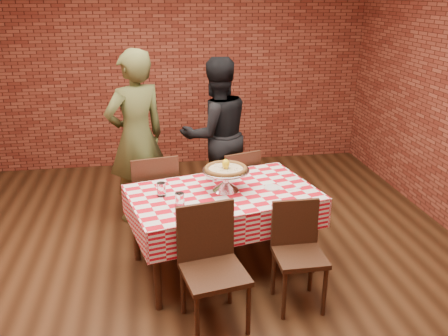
{
  "coord_description": "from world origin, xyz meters",
  "views": [
    {
      "loc": [
        -0.35,
        -3.68,
        2.43
      ],
      "look_at": [
        0.28,
        0.22,
        0.93
      ],
      "focal_mm": 37.65,
      "sensor_mm": 36.0,
      "label": 1
    }
  ],
  "objects": [
    {
      "name": "ground",
      "position": [
        0.0,
        0.0,
        0.0
      ],
      "size": [
        6.0,
        6.0,
        0.0
      ],
      "primitive_type": "plane",
      "color": "black",
      "rests_on": "ground"
    },
    {
      "name": "back_wall",
      "position": [
        0.0,
        3.0,
        1.45
      ],
      "size": [
        5.5,
        0.0,
        5.5
      ],
      "primitive_type": "plane",
      "rotation": [
        1.57,
        0.0,
        0.0
      ],
      "color": "maroon",
      "rests_on": "ground"
    },
    {
      "name": "table",
      "position": [
        0.24,
        0.08,
        0.38
      ],
      "size": [
        1.78,
        1.3,
        0.75
      ],
      "primitive_type": "cube",
      "rotation": [
        0.0,
        0.0,
        0.22
      ],
      "color": "#3D2112",
      "rests_on": "ground"
    },
    {
      "name": "tablecloth",
      "position": [
        0.24,
        0.08,
        0.62
      ],
      "size": [
        1.82,
        1.34,
        0.28
      ],
      "primitive_type": null,
      "rotation": [
        0.0,
        0.0,
        0.22
      ],
      "color": "red",
      "rests_on": "table"
    },
    {
      "name": "pizza_stand",
      "position": [
        0.28,
        0.12,
        0.85
      ],
      "size": [
        0.44,
        0.44,
        0.19
      ],
      "primitive_type": null,
      "rotation": [
        0.0,
        0.0,
        -0.03
      ],
      "color": "silver",
      "rests_on": "tablecloth"
    },
    {
      "name": "pizza",
      "position": [
        0.28,
        0.12,
        0.95
      ],
      "size": [
        0.39,
        0.39,
        0.03
      ],
      "primitive_type": "cylinder",
      "rotation": [
        0.0,
        0.0,
        -0.03
      ],
      "color": "beige",
      "rests_on": "pizza_stand"
    },
    {
      "name": "lemon",
      "position": [
        0.28,
        0.12,
        1.0
      ],
      "size": [
        0.07,
        0.07,
        0.09
      ],
      "primitive_type": "ellipsoid",
      "rotation": [
        0.0,
        0.0,
        -0.03
      ],
      "color": "yellow",
      "rests_on": "pizza"
    },
    {
      "name": "water_glass_left",
      "position": [
        -0.15,
        -0.16,
        0.82
      ],
      "size": [
        0.09,
        0.09,
        0.12
      ],
      "primitive_type": "cylinder",
      "rotation": [
        0.0,
        0.0,
        0.22
      ],
      "color": "white",
      "rests_on": "tablecloth"
    },
    {
      "name": "water_glass_right",
      "position": [
        -0.3,
        0.08,
        0.82
      ],
      "size": [
        0.09,
        0.09,
        0.12
      ],
      "primitive_type": "cylinder",
      "rotation": [
        0.0,
        0.0,
        0.22
      ],
      "color": "white",
      "rests_on": "tablecloth"
    },
    {
      "name": "side_plate",
      "position": [
        0.69,
        0.09,
        0.76
      ],
      "size": [
        0.18,
        0.18,
        0.01
      ],
      "primitive_type": "cylinder",
      "rotation": [
        0.0,
        0.0,
        0.22
      ],
      "color": "white",
      "rests_on": "tablecloth"
    },
    {
      "name": "sweetener_packet_a",
      "position": [
        0.85,
        0.03,
        0.76
      ],
      "size": [
        0.06,
        0.04,
        0.0
      ],
      "primitive_type": "cube",
      "rotation": [
        0.0,
        0.0,
        0.22
      ],
      "color": "white",
      "rests_on": "tablecloth"
    },
    {
      "name": "sweetener_packet_b",
      "position": [
        0.93,
        0.06,
        0.76
      ],
      "size": [
        0.06,
        0.05,
        0.0
      ],
      "primitive_type": "cube",
      "rotation": [
        0.0,
        0.0,
        0.44
      ],
      "color": "white",
      "rests_on": "tablecloth"
    },
    {
      "name": "condiment_caddy",
      "position": [
        0.18,
        0.38,
        0.83
      ],
      "size": [
        0.11,
        0.09,
        0.14
      ],
      "primitive_type": "cube",
      "rotation": [
        0.0,
        0.0,
        -0.17
      ],
      "color": "silver",
      "rests_on": "tablecloth"
    },
    {
      "name": "chair_near_left",
      "position": [
        0.05,
        -0.72,
        0.47
      ],
      "size": [
        0.53,
        0.53,
        0.94
      ],
      "primitive_type": null,
      "rotation": [
        0.0,
        0.0,
        0.18
      ],
      "color": "#3D2112",
      "rests_on": "ground"
    },
    {
      "name": "chair_near_right",
      "position": [
        0.76,
        -0.59,
        0.43
      ],
      "size": [
        0.39,
        0.39,
        0.86
      ],
      "primitive_type": null,
      "rotation": [
        0.0,
        0.0,
        -0.0
      ],
      "color": "#3D2112",
      "rests_on": "ground"
    },
    {
      "name": "chair_far_left",
      "position": [
        -0.37,
        0.76,
        0.47
      ],
      "size": [
        0.53,
        0.53,
        0.94
      ],
      "primitive_type": null,
      "rotation": [
        0.0,
        0.0,
        3.31
      ],
      "color": "#3D2112",
      "rests_on": "ground"
    },
    {
      "name": "chair_far_right",
      "position": [
        0.49,
        0.89,
        0.44
      ],
      "size": [
        0.51,
        0.51,
        0.89
      ],
      "primitive_type": null,
      "rotation": [
        0.0,
        0.0,
        3.45
      ],
      "color": "#3D2112",
      "rests_on": "ground"
    },
    {
      "name": "diner_olive",
      "position": [
        -0.52,
        1.23,
        0.94
      ],
      "size": [
        0.82,
        0.73,
        1.89
      ],
      "primitive_type": "imported",
      "rotation": [
        0.0,
        0.0,
        3.65
      ],
      "color": "#484D26",
      "rests_on": "ground"
    },
    {
      "name": "diner_black",
      "position": [
        0.38,
        1.44,
        0.88
      ],
      "size": [
        0.99,
        0.86,
        1.76
      ],
      "primitive_type": "imported",
      "rotation": [
        0.0,
        0.0,
        3.4
      ],
      "color": "black",
      "rests_on": "ground"
    }
  ]
}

